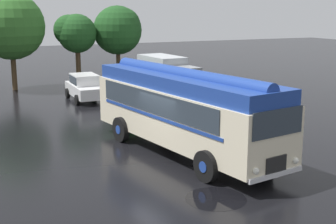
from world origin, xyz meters
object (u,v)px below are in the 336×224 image
car_mid_left (127,85)px  traffic_cone (283,146)px  box_van (167,73)px  vintage_bus (184,107)px  car_near_left (85,87)px

car_mid_left → traffic_cone: size_ratio=7.83×
car_mid_left → traffic_cone: bearing=-83.6°
car_mid_left → box_van: bearing=13.2°
vintage_bus → car_mid_left: vintage_bus is taller
car_mid_left → box_van: (3.20, 0.75, 0.52)m
car_near_left → traffic_cone: (4.39, -14.41, -0.57)m
car_mid_left → traffic_cone: (1.60, -14.21, -0.57)m
car_near_left → box_van: (5.99, 0.55, 0.52)m
car_near_left → traffic_cone: 15.07m
vintage_bus → box_van: bearing=68.3°
vintage_bus → car_mid_left: size_ratio=2.40×
box_van → traffic_cone: bearing=-96.1°
box_van → car_near_left: bearing=-174.8°
car_near_left → traffic_cone: size_ratio=7.64×
vintage_bus → box_van: vintage_bus is taller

